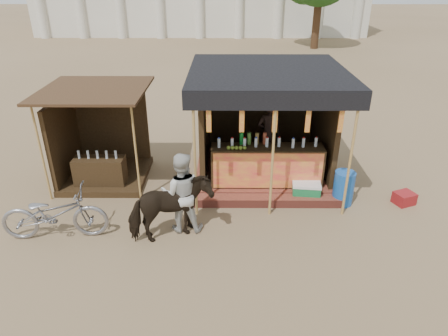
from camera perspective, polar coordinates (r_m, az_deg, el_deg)
ground at (r=7.60m, az=-0.06°, el=-12.91°), size 120.00×120.00×0.00m
main_stall at (r=10.03m, az=5.83°, el=4.11°), size 3.60×3.61×2.78m
secondary_stall at (r=10.44m, az=-17.63°, el=2.83°), size 2.40×2.40×2.38m
cow at (r=7.82m, az=-7.68°, el=-5.87°), size 1.75×1.31×1.35m
motorbike at (r=8.54m, az=-23.07°, el=-6.05°), size 2.11×0.90×1.08m
bystander at (r=7.98m, az=-6.09°, el=-3.55°), size 0.84×0.66×1.70m
blue_barrel at (r=9.42m, az=16.70°, el=-2.76°), size 0.59×0.59×0.80m
red_crate at (r=10.03m, az=24.34°, el=-3.95°), size 0.53×0.49×0.27m
cooler at (r=9.42m, az=11.62°, el=-3.29°), size 0.68×0.51×0.46m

